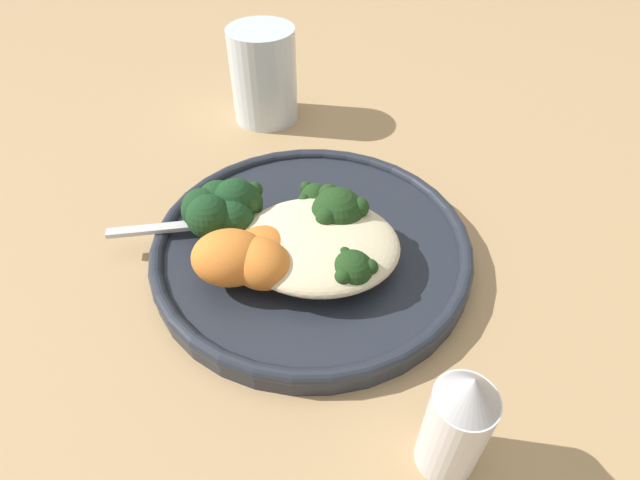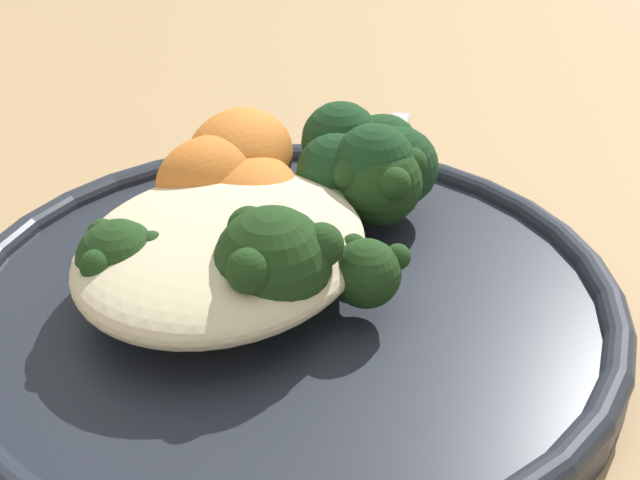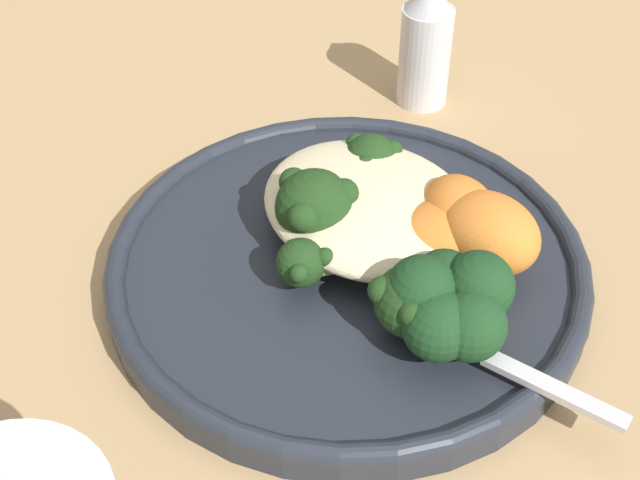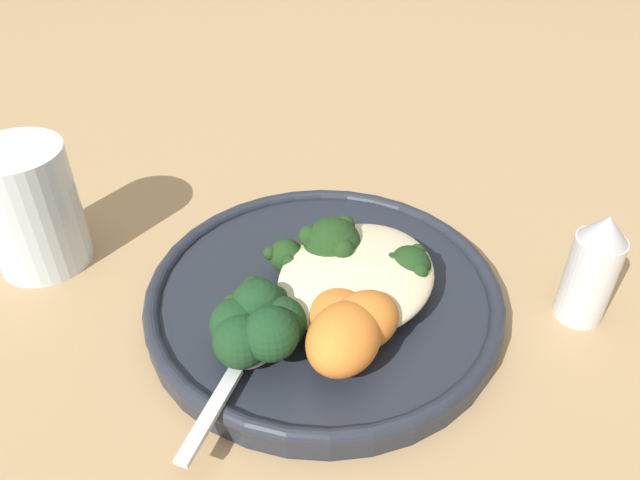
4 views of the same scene
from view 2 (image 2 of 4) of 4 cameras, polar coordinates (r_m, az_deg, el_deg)
name	(u,v)px [view 2 (image 2 of 4)]	position (r m, az deg, el deg)	size (l,w,h in m)	color
ground_plane	(299,331)	(0.36, -1.35, -5.87)	(4.00, 4.00, 0.00)	tan
plate	(290,300)	(0.35, -1.94, -3.84)	(0.26, 0.26, 0.02)	#232833
quinoa_mound	(222,248)	(0.34, -6.27, -0.52)	(0.13, 0.11, 0.03)	beige
broccoli_stalk_0	(137,259)	(0.34, -11.66, -1.17)	(0.08, 0.05, 0.03)	#8EB25B
broccoli_stalk_1	(272,262)	(0.32, -3.07, -1.39)	(0.08, 0.07, 0.04)	#8EB25B
broccoli_stalk_2	(319,254)	(0.34, -0.06, -0.88)	(0.04, 0.11, 0.03)	#8EB25B
broccoli_stalk_3	(357,190)	(0.38, 2.37, 3.19)	(0.07, 0.07, 0.04)	#8EB25B
sweet_potato_chunk_0	(241,189)	(0.38, -5.05, 3.26)	(0.06, 0.05, 0.03)	orange
sweet_potato_chunk_1	(240,156)	(0.40, -5.13, 5.35)	(0.06, 0.05, 0.04)	orange
sweet_potato_chunk_2	(210,180)	(0.38, -7.03, 3.85)	(0.05, 0.04, 0.04)	orange
kale_tuft	(365,159)	(0.39, 2.93, 5.19)	(0.06, 0.06, 0.04)	#193D1E
spoon	(380,183)	(0.41, 3.87, 3.64)	(0.12, 0.05, 0.01)	silver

